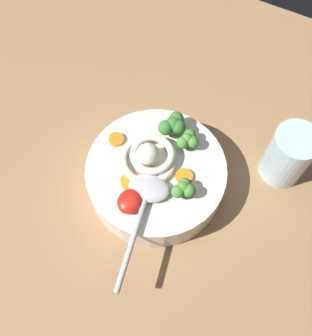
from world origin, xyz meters
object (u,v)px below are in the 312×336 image
soup_bowl (156,176)px  noodle_pile (149,157)px  soup_spoon (146,197)px  drinking_glass (289,155)px

soup_bowl → noodle_pile: 4.16cm
soup_spoon → drinking_glass: drinking_glass is taller
soup_bowl → soup_spoon: (-4.99, -1.07, 3.44)cm
soup_bowl → drinking_glass: bearing=-55.5°
drinking_glass → soup_spoon: bearing=136.4°
soup_spoon → drinking_glass: (16.54, -15.75, -1.30)cm
soup_bowl → soup_spoon: size_ratio=1.21×
soup_bowl → soup_spoon: bearing=-167.9°
soup_bowl → noodle_pile: (0.67, 1.45, 3.84)cm
noodle_pile → soup_spoon: 6.21cm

